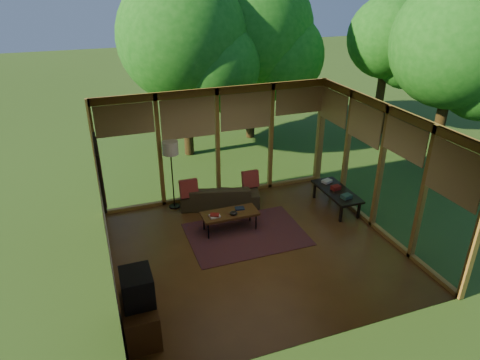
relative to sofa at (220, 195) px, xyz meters
name	(u,v)px	position (x,y,z in m)	size (l,w,h in m)	color
floor	(256,249)	(0.12, -2.00, -0.27)	(5.50, 5.50, 0.00)	brown
ceiling	(258,120)	(0.12, -2.00, 2.43)	(5.50, 5.50, 0.00)	white
wall_left	(104,215)	(-2.63, -2.00, 1.08)	(0.04, 5.00, 2.70)	beige
wall_front	(324,267)	(0.12, -4.50, 1.08)	(5.50, 0.04, 2.70)	beige
window_wall_back	(218,144)	(0.12, 0.50, 1.08)	(5.50, 0.12, 2.70)	olive
window_wall_right	(380,169)	(2.87, -2.00, 1.08)	(0.12, 5.00, 2.70)	olive
exterior_lawn	(363,107)	(8.12, 6.00, -0.28)	(40.00, 40.00, 0.00)	#355A21
tree_nw	(183,38)	(0.09, 3.49, 3.14)	(3.62, 3.62, 5.23)	#392A15
tree_ne	(250,30)	(2.39, 4.32, 3.17)	(3.87, 3.87, 5.38)	#392A15
tree_se	(457,43)	(6.12, -0.14, 3.18)	(3.24, 3.24, 5.08)	#392A15
tree_far	(388,38)	(6.60, 3.09, 2.90)	(2.57, 2.57, 4.47)	#392A15
rug	(246,234)	(0.14, -1.42, -0.26)	(2.43, 1.72, 0.01)	maroon
sofa	(220,195)	(0.00, 0.00, 0.00)	(1.83, 0.72, 0.54)	#3D331E
pillow_left	(189,189)	(-0.75, -0.05, 0.32)	(0.41, 0.14, 0.41)	maroon
pillow_right	(250,179)	(0.75, -0.05, 0.31)	(0.40, 0.13, 0.40)	maroon
ct_book_lower	(215,216)	(-0.48, -1.18, 0.17)	(0.22, 0.16, 0.03)	beige
ct_book_upper	(215,215)	(-0.48, -1.18, 0.20)	(0.18, 0.14, 0.03)	maroon
ct_book_side	(240,208)	(0.12, -1.05, 0.17)	(0.20, 0.15, 0.03)	#151F31
ct_bowl	(234,213)	(-0.08, -1.23, 0.19)	(0.16, 0.16, 0.07)	black
media_cabinet	(140,316)	(-2.35, -3.43, 0.03)	(0.50, 1.00, 0.60)	#583318
television	(137,288)	(-2.33, -3.43, 0.58)	(0.45, 0.55, 0.50)	black
console_book_a	(346,196)	(2.52, -1.44, 0.23)	(0.23, 0.16, 0.08)	#2D4F45
console_book_b	(336,188)	(2.52, -0.99, 0.23)	(0.21, 0.15, 0.09)	maroon
console_book_c	(327,181)	(2.52, -0.59, 0.22)	(0.23, 0.17, 0.06)	beige
floor_lamp	(170,152)	(-1.04, 0.28, 1.14)	(0.36, 0.36, 1.65)	black
coffee_table	(230,214)	(-0.13, -1.13, 0.12)	(1.20, 0.50, 0.43)	#583318
side_console	(337,192)	(2.52, -1.04, 0.14)	(0.60, 1.40, 0.46)	black
wall_painting	(100,171)	(-2.59, -0.60, 1.28)	(0.06, 1.35, 1.15)	black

